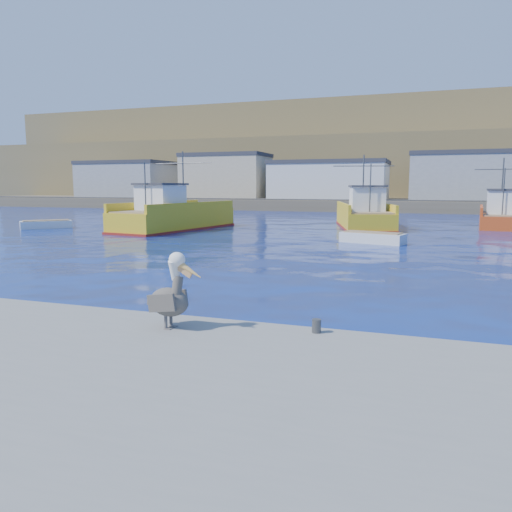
{
  "coord_description": "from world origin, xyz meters",
  "views": [
    {
      "loc": [
        5.17,
        -13.8,
        3.67
      ],
      "look_at": [
        -0.45,
        2.58,
        1.24
      ],
      "focal_mm": 35.0,
      "sensor_mm": 36.0,
      "label": 1
    }
  ],
  "objects_px": {
    "skiff_left": "(46,225)",
    "skiff_mid": "(372,239)",
    "trawler_yellow_a": "(173,216)",
    "trawler_yellow_b": "(364,216)",
    "boat_orange": "(501,216)",
    "pelican": "(171,296)"
  },
  "relations": [
    {
      "from": "skiff_left",
      "to": "skiff_mid",
      "type": "height_order",
      "value": "skiff_left"
    },
    {
      "from": "trawler_yellow_a",
      "to": "trawler_yellow_b",
      "type": "distance_m",
      "value": 16.77
    },
    {
      "from": "trawler_yellow_b",
      "to": "skiff_mid",
      "type": "relative_size",
      "value": 2.81
    },
    {
      "from": "boat_orange",
      "to": "skiff_mid",
      "type": "distance_m",
      "value": 18.81
    },
    {
      "from": "trawler_yellow_b",
      "to": "boat_orange",
      "type": "height_order",
      "value": "trawler_yellow_b"
    },
    {
      "from": "skiff_left",
      "to": "pelican",
      "type": "xyz_separation_m",
      "value": [
        26.04,
        -25.39,
        0.95
      ]
    },
    {
      "from": "trawler_yellow_a",
      "to": "boat_orange",
      "type": "distance_m",
      "value": 28.92
    },
    {
      "from": "pelican",
      "to": "boat_orange",
      "type": "bearing_deg",
      "value": 73.66
    },
    {
      "from": "skiff_left",
      "to": "skiff_mid",
      "type": "distance_m",
      "value": 28.18
    },
    {
      "from": "boat_orange",
      "to": "skiff_left",
      "type": "distance_m",
      "value": 40.11
    },
    {
      "from": "boat_orange",
      "to": "pelican",
      "type": "bearing_deg",
      "value": -106.34
    },
    {
      "from": "skiff_left",
      "to": "trawler_yellow_a",
      "type": "bearing_deg",
      "value": 13.93
    },
    {
      "from": "skiff_mid",
      "to": "pelican",
      "type": "xyz_separation_m",
      "value": [
        -2.06,
        -23.16,
        0.96
      ]
    },
    {
      "from": "trawler_yellow_b",
      "to": "skiff_left",
      "type": "relative_size",
      "value": 3.03
    },
    {
      "from": "pelican",
      "to": "skiff_left",
      "type": "bearing_deg",
      "value": 135.72
    },
    {
      "from": "trawler_yellow_a",
      "to": "skiff_left",
      "type": "xyz_separation_m",
      "value": [
        -10.95,
        -2.72,
        -0.83
      ]
    },
    {
      "from": "trawler_yellow_b",
      "to": "skiff_mid",
      "type": "distance_m",
      "value": 12.32
    },
    {
      "from": "trawler_yellow_b",
      "to": "skiff_mid",
      "type": "bearing_deg",
      "value": -80.71
    },
    {
      "from": "trawler_yellow_a",
      "to": "trawler_yellow_b",
      "type": "height_order",
      "value": "trawler_yellow_a"
    },
    {
      "from": "trawler_yellow_a",
      "to": "boat_orange",
      "type": "xyz_separation_m",
      "value": [
        26.63,
        11.27,
        -0.06
      ]
    },
    {
      "from": "trawler_yellow_a",
      "to": "skiff_left",
      "type": "height_order",
      "value": "trawler_yellow_a"
    },
    {
      "from": "pelican",
      "to": "trawler_yellow_a",
      "type": "bearing_deg",
      "value": 118.22
    }
  ]
}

